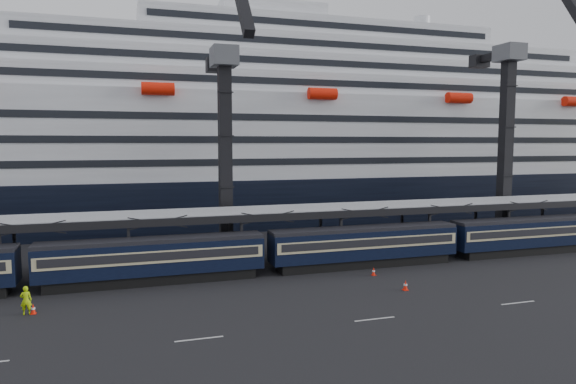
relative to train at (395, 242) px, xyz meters
The scene contains 10 objects.
ground 11.25m from the train, 65.06° to the right, with size 260.00×260.00×0.00m, color black.
train is the anchor object (origin of this frame).
canopy 6.85m from the train, 40.71° to the left, with size 130.00×6.25×5.53m.
cruise_ship 37.56m from the train, 84.34° to the left, with size 214.09×28.84×34.00m.
crane_dark_near 20.10m from the train, 150.76° to the left, with size 4.50×17.75×35.08m.
crane_dark_mid 23.83m from the train, 21.11° to the left, with size 4.50×18.24×39.64m.
worker 32.90m from the train, 169.86° to the right, with size 0.75×0.49×2.06m, color #AFDD0B.
traffic_cone_b 32.50m from the train, 169.76° to the right, with size 0.37×0.37×0.75m.
traffic_cone_c 9.40m from the train, 113.83° to the right, with size 0.43×0.43×0.85m.
traffic_cone_d 5.60m from the train, 140.16° to the right, with size 0.38×0.38×0.75m.
Camera 1 is at (-29.92, -34.86, 12.07)m, focal length 32.00 mm.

